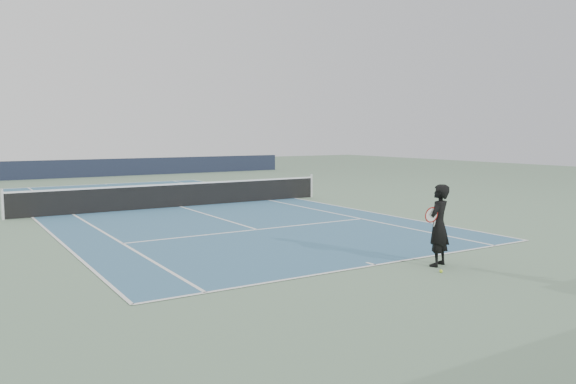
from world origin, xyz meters
TOP-DOWN VIEW (x-y plane):
  - ground at (0.00, 0.00)m, footprint 80.00×80.00m
  - court_surface at (0.00, 0.00)m, footprint 10.97×23.77m
  - tennis_net at (0.00, 0.00)m, footprint 12.90×0.10m
  - windscreen_far at (0.00, 17.88)m, footprint 30.00×0.25m
  - tennis_player at (1.17, -12.63)m, footprint 0.86×0.71m
  - tennis_ball at (0.76, -13.12)m, footprint 0.07×0.07m

SIDE VIEW (x-z plane):
  - ground at x=0.00m, z-range 0.00..0.00m
  - court_surface at x=0.00m, z-range 0.00..0.01m
  - tennis_ball at x=0.76m, z-range 0.00..0.07m
  - tennis_net at x=0.00m, z-range -0.03..1.04m
  - windscreen_far at x=0.00m, z-range 0.00..1.20m
  - tennis_player at x=1.17m, z-range 0.00..1.84m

